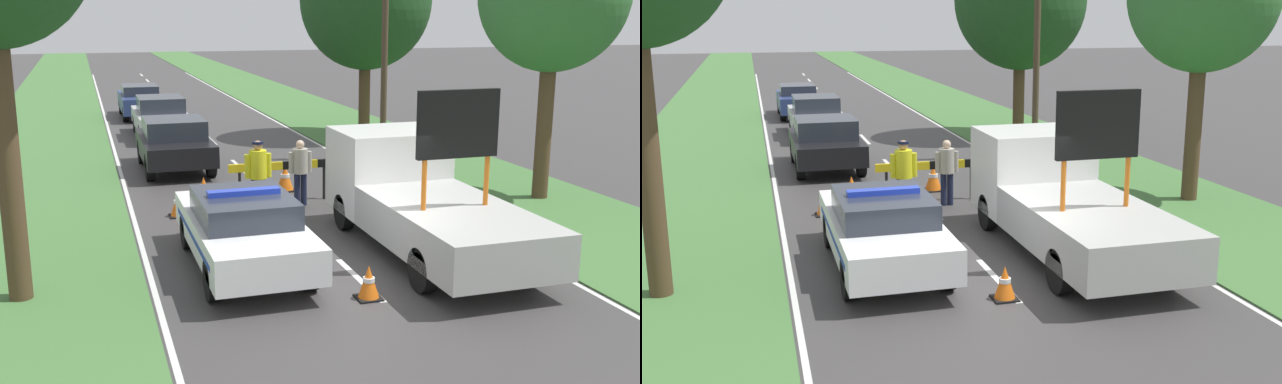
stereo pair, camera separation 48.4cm
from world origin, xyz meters
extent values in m
plane|color=#3D3A3A|center=(0.00, 0.00, 0.00)|extent=(160.00, 160.00, 0.00)
cube|color=silver|center=(0.00, -0.28, 0.00)|extent=(0.12, 2.25, 0.01)
cube|color=silver|center=(0.00, 4.89, 0.00)|extent=(0.12, 2.25, 0.01)
cube|color=silver|center=(0.00, 10.06, 0.00)|extent=(0.12, 2.25, 0.01)
cube|color=silver|center=(0.00, 15.23, 0.00)|extent=(0.12, 2.25, 0.01)
cube|color=silver|center=(0.00, 20.40, 0.00)|extent=(0.12, 2.25, 0.01)
cube|color=silver|center=(0.00, 25.58, 0.00)|extent=(0.12, 2.25, 0.01)
cube|color=silver|center=(0.00, 30.75, 0.00)|extent=(0.12, 2.25, 0.01)
cube|color=silver|center=(0.00, 35.92, 0.00)|extent=(0.12, 2.25, 0.01)
cube|color=silver|center=(0.00, 41.09, 0.00)|extent=(0.12, 2.25, 0.01)
cube|color=silver|center=(0.00, 46.26, 0.00)|extent=(0.12, 2.25, 0.01)
cube|color=silver|center=(-3.48, 15.30, 0.00)|extent=(0.10, 64.46, 0.01)
cube|color=silver|center=(3.48, 15.30, 0.00)|extent=(0.10, 64.46, 0.01)
cube|color=#427038|center=(-5.83, 20.00, 0.01)|extent=(4.50, 120.00, 0.03)
cube|color=#427038|center=(5.83, 20.00, 0.01)|extent=(4.50, 120.00, 0.03)
cube|color=white|center=(-1.79, 0.99, 0.65)|extent=(1.85, 4.69, 0.60)
cube|color=#282D38|center=(-1.79, 0.85, 1.18)|extent=(1.63, 2.16, 0.44)
cylinder|color=black|center=(-2.59, 2.44, 0.35)|extent=(0.24, 0.70, 0.70)
cylinder|color=black|center=(-0.98, 2.44, 0.35)|extent=(0.24, 0.70, 0.70)
cylinder|color=black|center=(-2.59, -0.47, 0.35)|extent=(0.24, 0.70, 0.70)
cylinder|color=black|center=(-0.98, -0.47, 0.35)|extent=(0.24, 0.70, 0.70)
cube|color=#1E38C6|center=(-1.79, 0.85, 1.45)|extent=(1.29, 0.24, 0.10)
cube|color=#193399|center=(-1.79, 0.99, 0.68)|extent=(1.86, 3.84, 0.10)
cube|color=black|center=(-1.79, 3.37, 0.59)|extent=(1.02, 0.08, 0.36)
cube|color=white|center=(1.79, 2.78, 1.25)|extent=(2.22, 1.89, 1.73)
cube|color=#232833|center=(1.79, 3.70, 1.56)|extent=(1.88, 0.04, 0.76)
cube|color=#B2B2AD|center=(1.79, -0.30, 0.78)|extent=(2.22, 4.26, 0.79)
cylinder|color=#D16619|center=(1.18, -0.30, 1.62)|extent=(0.09, 0.09, 0.90)
cylinder|color=#D16619|center=(2.40, -0.30, 1.62)|extent=(0.09, 0.09, 0.90)
cube|color=black|center=(1.79, -0.30, 2.66)|extent=(1.53, 0.12, 1.19)
cylinder|color=black|center=(0.80, 2.78, 0.38)|extent=(0.24, 0.77, 0.77)
cylinder|color=black|center=(2.78, 2.78, 0.38)|extent=(0.24, 0.77, 0.77)
cylinder|color=black|center=(0.80, -1.15, 0.38)|extent=(0.24, 0.77, 0.77)
cylinder|color=black|center=(2.78, -1.15, 0.38)|extent=(0.24, 0.77, 0.77)
cylinder|color=black|center=(-0.93, 5.46, 0.41)|extent=(0.07, 0.07, 0.82)
cylinder|color=black|center=(1.21, 5.46, 0.41)|extent=(0.07, 0.07, 0.82)
cube|color=yellow|center=(-0.97, 5.46, 0.92)|extent=(0.44, 0.08, 0.19)
cube|color=black|center=(-0.53, 5.46, 0.92)|extent=(0.44, 0.08, 0.19)
cube|color=yellow|center=(-0.08, 5.46, 0.92)|extent=(0.44, 0.08, 0.19)
cube|color=black|center=(0.36, 5.46, 0.92)|extent=(0.44, 0.08, 0.19)
cube|color=yellow|center=(0.81, 5.46, 0.92)|extent=(0.44, 0.08, 0.19)
cube|color=black|center=(1.25, 5.46, 0.92)|extent=(0.44, 0.08, 0.19)
cylinder|color=#191E38|center=(-0.78, 4.46, 0.43)|extent=(0.16, 0.16, 0.86)
cylinder|color=#191E38|center=(-0.60, 4.46, 0.43)|extent=(0.16, 0.16, 0.86)
cylinder|color=yellow|center=(-0.69, 4.46, 1.19)|extent=(0.40, 0.40, 0.65)
cylinder|color=yellow|center=(-0.94, 4.46, 1.16)|extent=(0.13, 0.13, 0.55)
cylinder|color=yellow|center=(-0.45, 4.46, 1.16)|extent=(0.13, 0.13, 0.55)
sphere|color=#A57A5B|center=(-0.69, 4.46, 1.63)|extent=(0.22, 0.22, 0.22)
cylinder|color=#141933|center=(-0.69, 4.46, 1.69)|extent=(0.26, 0.26, 0.06)
cylinder|color=#191E38|center=(0.39, 5.03, 0.40)|extent=(0.15, 0.15, 0.79)
cylinder|color=#191E38|center=(0.55, 5.03, 0.40)|extent=(0.15, 0.15, 0.79)
cylinder|color=#B2AD9E|center=(0.47, 5.03, 1.09)|extent=(0.36, 0.36, 0.60)
cylinder|color=#B2AD9E|center=(0.25, 5.03, 1.06)|extent=(0.12, 0.12, 0.51)
cylinder|color=#B2AD9E|center=(0.70, 5.03, 1.06)|extent=(0.12, 0.12, 0.51)
sphere|color=beige|center=(0.47, 5.03, 1.49)|extent=(0.21, 0.21, 0.21)
cube|color=black|center=(-0.18, -1.17, 0.01)|extent=(0.41, 0.41, 0.03)
cone|color=orange|center=(-0.18, -1.17, 0.30)|extent=(0.35, 0.35, 0.54)
cylinder|color=white|center=(-0.18, -1.17, 0.33)|extent=(0.20, 0.20, 0.08)
cube|color=black|center=(-1.64, 6.47, 0.01)|extent=(0.39, 0.39, 0.03)
cone|color=orange|center=(-1.64, 6.47, 0.28)|extent=(0.33, 0.33, 0.51)
cylinder|color=white|center=(-1.64, 6.47, 0.31)|extent=(0.19, 0.19, 0.07)
cube|color=black|center=(0.51, 6.61, 0.01)|extent=(0.51, 0.51, 0.03)
cone|color=orange|center=(0.51, 6.61, 0.37)|extent=(0.43, 0.43, 0.67)
cylinder|color=white|center=(0.51, 6.61, 0.40)|extent=(0.24, 0.24, 0.09)
cube|color=black|center=(-2.47, 4.90, 0.01)|extent=(0.44, 0.44, 0.03)
cone|color=orange|center=(-2.47, 4.90, 0.32)|extent=(0.37, 0.37, 0.58)
cylinder|color=white|center=(-2.47, 4.90, 0.35)|extent=(0.21, 0.21, 0.08)
cube|color=black|center=(-1.90, 10.23, 0.68)|extent=(1.94, 4.23, 0.60)
cube|color=#282D38|center=(-1.90, 10.11, 1.26)|extent=(1.70, 1.95, 0.56)
cylinder|color=black|center=(-2.75, 11.54, 0.38)|extent=(0.24, 0.76, 0.76)
cylinder|color=black|center=(-1.05, 11.54, 0.38)|extent=(0.24, 0.76, 0.76)
cylinder|color=black|center=(-2.75, 8.92, 0.38)|extent=(0.24, 0.76, 0.76)
cylinder|color=black|center=(-1.05, 8.92, 0.38)|extent=(0.24, 0.76, 0.76)
cube|color=#B2B2B7|center=(-1.64, 16.56, 0.65)|extent=(1.85, 4.52, 0.60)
cube|color=#282D38|center=(-1.64, 16.43, 1.23)|extent=(1.63, 2.08, 0.57)
cylinder|color=black|center=(-2.44, 17.97, 0.35)|extent=(0.24, 0.70, 0.70)
cylinder|color=black|center=(-0.83, 17.97, 0.35)|extent=(0.24, 0.70, 0.70)
cylinder|color=black|center=(-2.44, 15.16, 0.35)|extent=(0.24, 0.70, 0.70)
cylinder|color=black|center=(-0.83, 15.16, 0.35)|extent=(0.24, 0.70, 0.70)
cube|color=navy|center=(-1.94, 22.38, 0.67)|extent=(1.71, 4.51, 0.69)
cube|color=#282D38|center=(-1.94, 22.24, 1.23)|extent=(1.50, 2.07, 0.42)
cylinder|color=black|center=(-2.67, 23.78, 0.33)|extent=(0.24, 0.65, 0.65)
cylinder|color=black|center=(-1.20, 23.78, 0.33)|extent=(0.24, 0.65, 0.65)
cylinder|color=black|center=(-2.67, 20.98, 0.33)|extent=(0.24, 0.65, 0.65)
cylinder|color=black|center=(-1.20, 20.98, 0.33)|extent=(0.24, 0.65, 0.65)
cylinder|color=#4C3823|center=(5.63, 14.22, 1.60)|extent=(0.42, 0.42, 3.21)
ellipsoid|color=#1E471E|center=(5.63, 14.22, 5.00)|extent=(4.78, 4.78, 5.02)
cylinder|color=#4C3823|center=(-5.57, 0.51, 2.23)|extent=(0.37, 0.37, 4.47)
cylinder|color=#4C3823|center=(6.40, 3.87, 1.84)|extent=(0.39, 0.39, 3.67)
cylinder|color=#473828|center=(4.62, 9.91, 3.68)|extent=(0.20, 0.20, 7.36)
camera|label=1|loc=(-4.41, -11.86, 4.54)|focal=42.00mm
camera|label=2|loc=(-3.95, -11.99, 4.54)|focal=42.00mm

